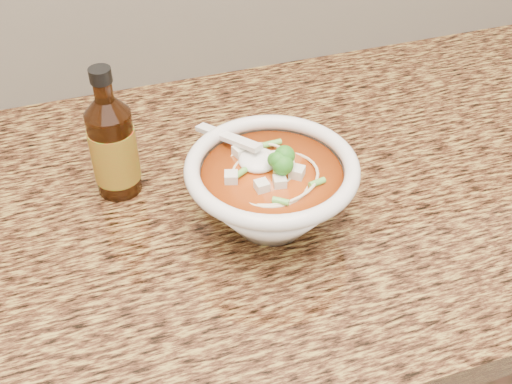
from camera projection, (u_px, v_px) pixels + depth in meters
name	position (u px, v px, depth m)	size (l,w,h in m)	color
counter_slab	(204.00, 209.00, 0.86)	(4.00, 0.68, 0.04)	olive
soup_bowl	(271.00, 192.00, 0.78)	(0.21, 0.23, 0.12)	white
hot_sauce_bottle	(113.00, 147.00, 0.82)	(0.07, 0.07, 0.18)	#321606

